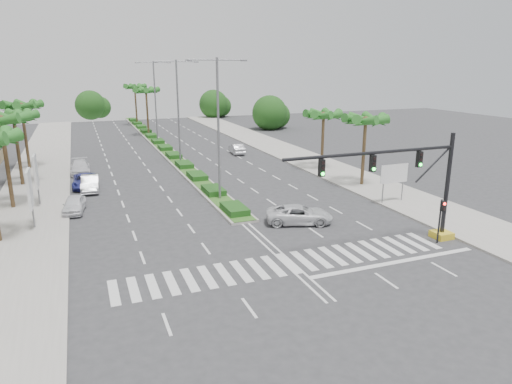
# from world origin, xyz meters

# --- Properties ---
(ground) EXTENTS (160.00, 160.00, 0.00)m
(ground) POSITION_xyz_m (0.00, 0.00, 0.00)
(ground) COLOR #333335
(ground) RESTS_ON ground
(footpath_right) EXTENTS (6.00, 120.00, 0.15)m
(footpath_right) POSITION_xyz_m (15.20, 20.00, 0.07)
(footpath_right) COLOR gray
(footpath_right) RESTS_ON ground
(footpath_left) EXTENTS (6.00, 120.00, 0.15)m
(footpath_left) POSITION_xyz_m (-15.20, 20.00, 0.07)
(footpath_left) COLOR gray
(footpath_left) RESTS_ON ground
(median) EXTENTS (2.20, 75.00, 0.20)m
(median) POSITION_xyz_m (0.00, 45.00, 0.10)
(median) COLOR gray
(median) RESTS_ON ground
(median_grass) EXTENTS (1.80, 75.00, 0.04)m
(median_grass) POSITION_xyz_m (0.00, 45.00, 0.22)
(median_grass) COLOR #24521C
(median_grass) RESTS_ON median
(signal_gantry) EXTENTS (12.60, 1.20, 7.20)m
(signal_gantry) POSITION_xyz_m (9.27, -0.00, 3.46)
(signal_gantry) COLOR gold
(signal_gantry) RESTS_ON ground
(pedestrian_signal) EXTENTS (0.28, 0.36, 3.00)m
(pedestrian_signal) POSITION_xyz_m (10.60, -0.68, 2.04)
(pedestrian_signal) COLOR black
(pedestrian_signal) RESTS_ON ground
(direction_sign) EXTENTS (2.70, 0.11, 3.40)m
(direction_sign) POSITION_xyz_m (13.50, 7.99, 2.45)
(direction_sign) COLOR slate
(direction_sign) RESTS_ON ground
(billboard_near) EXTENTS (0.18, 2.10, 4.35)m
(billboard_near) POSITION_xyz_m (-14.50, 12.00, 2.96)
(billboard_near) COLOR slate
(billboard_near) RESTS_ON ground
(billboard_far) EXTENTS (0.18, 2.10, 4.35)m
(billboard_far) POSITION_xyz_m (-14.50, 18.00, 2.96)
(billboard_far) COLOR slate
(billboard_far) RESTS_ON ground
(palm_left_mid) EXTENTS (4.57, 4.68, 7.95)m
(palm_left_mid) POSITION_xyz_m (-16.50, 18.00, 7.08)
(palm_left_mid) COLOR brown
(palm_left_mid) RESTS_ON ground
(palm_left_far) EXTENTS (4.57, 4.68, 7.35)m
(palm_left_far) POSITION_xyz_m (-16.50, 26.00, 6.50)
(palm_left_far) COLOR brown
(palm_left_far) RESTS_ON ground
(palm_left_end) EXTENTS (4.57, 4.68, 7.75)m
(palm_left_end) POSITION_xyz_m (-16.50, 34.00, 6.88)
(palm_left_end) COLOR brown
(palm_left_end) RESTS_ON ground
(palm_right_near) EXTENTS (4.57, 4.68, 7.05)m
(palm_right_near) POSITION_xyz_m (14.50, 14.00, 6.20)
(palm_right_near) COLOR brown
(palm_right_near) RESTS_ON ground
(palm_right_far) EXTENTS (4.57, 4.68, 6.75)m
(palm_right_far) POSITION_xyz_m (14.50, 22.00, 5.91)
(palm_right_far) COLOR brown
(palm_right_far) RESTS_ON ground
(palm_median_a) EXTENTS (4.57, 4.68, 8.05)m
(palm_median_a) POSITION_xyz_m (0.00, 55.00, 7.17)
(palm_median_a) COLOR brown
(palm_median_a) RESTS_ON ground
(palm_median_b) EXTENTS (4.57, 4.68, 8.05)m
(palm_median_b) POSITION_xyz_m (0.00, 70.00, 7.17)
(palm_median_b) COLOR brown
(palm_median_b) RESTS_ON ground
(streetlight_near) EXTENTS (5.10, 0.25, 12.00)m
(streetlight_near) POSITION_xyz_m (0.00, 14.00, 6.81)
(streetlight_near) COLOR slate
(streetlight_near) RESTS_ON ground
(streetlight_mid) EXTENTS (5.10, 0.25, 12.00)m
(streetlight_mid) POSITION_xyz_m (0.00, 30.00, 6.81)
(streetlight_mid) COLOR slate
(streetlight_mid) RESTS_ON ground
(streetlight_far) EXTENTS (5.10, 0.25, 12.00)m
(streetlight_far) POSITION_xyz_m (0.00, 46.00, 6.81)
(streetlight_far) COLOR slate
(streetlight_far) RESTS_ON ground
(car_parked_a) EXTENTS (2.08, 4.04, 1.32)m
(car_parked_a) POSITION_xyz_m (-11.80, 15.13, 0.66)
(car_parked_a) COLOR white
(car_parked_a) RESTS_ON ground
(car_parked_b) EXTENTS (1.83, 4.49, 1.45)m
(car_parked_b) POSITION_xyz_m (-10.36, 21.57, 0.72)
(car_parked_b) COLOR silver
(car_parked_b) RESTS_ON ground
(car_parked_c) EXTENTS (2.39, 4.78, 1.30)m
(car_parked_c) POSITION_xyz_m (-10.83, 23.11, 0.65)
(car_parked_c) COLOR navy
(car_parked_c) RESTS_ON ground
(car_parked_d) EXTENTS (2.01, 4.85, 1.40)m
(car_parked_d) POSITION_xyz_m (-11.13, 29.58, 0.70)
(car_parked_d) COLOR silver
(car_parked_d) RESTS_ON ground
(car_crossing) EXTENTS (5.40, 3.80, 1.37)m
(car_crossing) POSITION_xyz_m (3.80, 6.23, 0.68)
(car_crossing) COLOR silver
(car_crossing) RESTS_ON ground
(car_right) EXTENTS (1.73, 4.15, 1.33)m
(car_right) POSITION_xyz_m (8.50, 34.28, 0.67)
(car_right) COLOR #B8B8BD
(car_right) RESTS_ON ground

